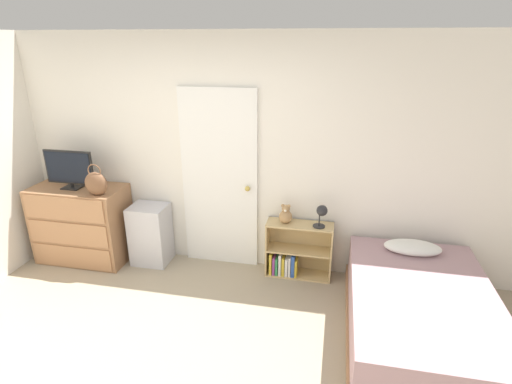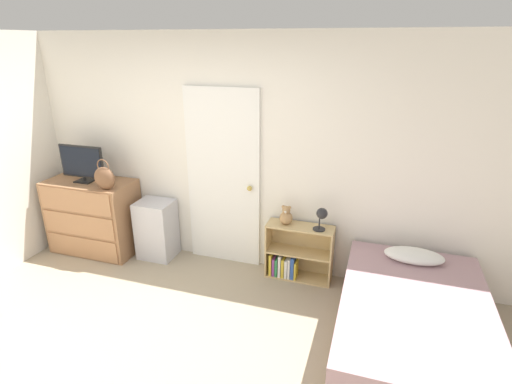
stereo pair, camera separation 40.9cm
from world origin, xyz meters
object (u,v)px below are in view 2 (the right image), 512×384
at_px(teddy_bear, 286,216).
at_px(handbag, 105,178).
at_px(dresser, 94,216).
at_px(bed, 413,326).
at_px(bookshelf, 294,256).
at_px(tv, 82,163).
at_px(storage_bin, 157,229).
at_px(desk_lamp, 322,215).

bearing_deg(teddy_bear, handbag, -171.28).
height_order(dresser, bed, dresser).
xyz_separation_m(bookshelf, bed, (1.18, -0.81, -0.00)).
relative_size(dresser, tv, 1.82).
xyz_separation_m(dresser, handbag, (0.37, -0.16, 0.58)).
bearing_deg(tv, handbag, -19.03).
distance_m(storage_bin, teddy_bear, 1.60).
distance_m(handbag, bookshelf, 2.25).
height_order(storage_bin, bed, storage_bin).
bearing_deg(handbag, teddy_bear, 8.72).
bearing_deg(bookshelf, storage_bin, -178.00).
bearing_deg(handbag, tv, 160.97).
bearing_deg(bookshelf, desk_lamp, -9.18).
bearing_deg(bed, tv, 170.12).
bearing_deg(dresser, storage_bin, 6.45).
height_order(dresser, bookshelf, dresser).
xyz_separation_m(bookshelf, teddy_bear, (-0.10, -0.01, 0.46)).
height_order(dresser, handbag, handbag).
bearing_deg(dresser, teddy_bear, 3.49).
relative_size(dresser, bookshelf, 1.46).
height_order(teddy_bear, desk_lamp, desk_lamp).
xyz_separation_m(storage_bin, teddy_bear, (1.55, 0.05, 0.36)).
bearing_deg(handbag, bookshelf, 8.43).
distance_m(handbag, desk_lamp, 2.39).
bearing_deg(storage_bin, bookshelf, 2.00).
bearing_deg(desk_lamp, handbag, -173.59).
xyz_separation_m(dresser, bookshelf, (2.46, 0.15, -0.20)).
xyz_separation_m(tv, storage_bin, (0.83, 0.11, -0.77)).
height_order(storage_bin, teddy_bear, teddy_bear).
distance_m(tv, desk_lamp, 2.79).
bearing_deg(dresser, bed, -10.30).
relative_size(tv, storage_bin, 0.82).
xyz_separation_m(dresser, desk_lamp, (2.74, 0.10, 0.34)).
bearing_deg(handbag, bed, -8.71).
height_order(dresser, teddy_bear, dresser).
xyz_separation_m(tv, desk_lamp, (2.76, 0.13, -0.33)).
bearing_deg(storage_bin, desk_lamp, 0.41).
distance_m(dresser, bookshelf, 2.48).
bearing_deg(handbag, dresser, 156.62).
height_order(tv, storage_bin, tv).
bearing_deg(dresser, desk_lamp, 2.19).
distance_m(dresser, storage_bin, 0.82).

